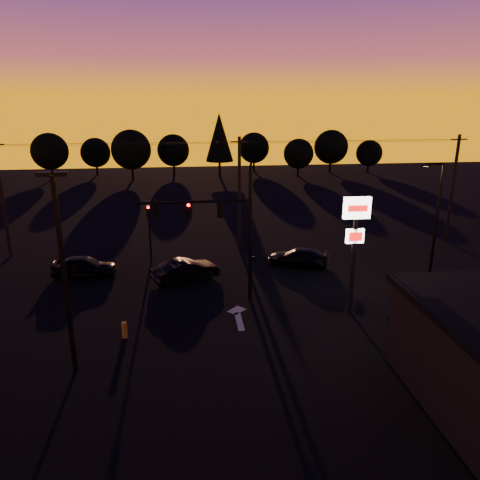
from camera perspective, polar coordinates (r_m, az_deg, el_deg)
The scene contains 25 objects.
ground at distance 25.51m, azimuth -0.95°, elevation -10.98°, with size 120.00×120.00×0.00m, color black.
lane_arrow at distance 27.02m, azimuth -0.24°, elevation -9.24°, with size 1.20×3.10×0.01m.
traffic_signal_mast at distance 27.38m, azimuth -2.04°, elevation 2.17°, with size 6.79×0.52×8.58m.
secondary_signal at distance 35.18m, azimuth -11.00°, elevation 1.80°, with size 0.30×0.31×4.35m.
parking_lot_light at distance 21.20m, azimuth -20.79°, elevation -2.63°, with size 1.25×0.30×9.14m.
pylon_sign at distance 26.55m, azimuth 13.88°, elevation 1.12°, with size 1.50×0.28×6.80m.
streetlight at distance 33.07m, azimuth 22.73°, elevation 2.55°, with size 1.55×0.35×8.00m.
utility_pole_0 at distance 39.60m, azimuth -27.01°, elevation 4.52°, with size 1.40×0.26×9.00m.
utility_pole_1 at distance 37.35m, azimuth -0.08°, elevation 5.75°, with size 1.40×0.26×9.00m.
utility_pole_2 at distance 43.24m, azimuth 24.48°, elevation 5.79°, with size 1.40×0.26×9.00m.
power_wires at distance 36.76m, azimuth -0.08°, elevation 11.83°, with size 36.00×1.22×0.07m.
bollard at distance 25.36m, azimuth -13.90°, elevation -10.60°, with size 0.29×0.29×0.87m, color #BB8519.
tree_0 at distance 75.44m, azimuth -22.19°, elevation 9.98°, with size 5.36×5.36×6.74m.
tree_1 at distance 77.09m, azimuth -17.20°, elevation 10.14°, with size 4.54×4.54×5.71m.
tree_2 at distance 71.20m, azimuth -13.14°, elevation 10.68°, with size 5.77×5.78×7.26m.
tree_3 at distance 74.84m, azimuth -8.14°, elevation 10.77°, with size 4.95×4.95×6.22m.
tree_4 at distance 71.80m, azimuth -2.54°, elevation 12.40°, with size 4.18×4.18×9.50m.
tree_5 at distance 77.61m, azimuth 1.71°, elevation 11.16°, with size 4.95×4.95×6.22m.
tree_6 at distance 72.93m, azimuth 7.15°, elevation 10.39°, with size 4.54×4.54×5.71m.
tree_7 at distance 77.35m, azimuth 11.04°, elevation 11.07°, with size 5.36×5.36×6.74m.
tree_8 at distance 78.53m, azimuth 15.47°, elevation 10.17°, with size 4.12×4.12×5.19m.
car_left at distance 34.04m, azimuth -18.46°, elevation -3.08°, with size 1.75×4.34×1.48m, color black.
car_mid at distance 31.81m, azimuth -6.62°, elevation -3.70°, with size 1.57×4.51×1.48m, color black.
car_right at distance 34.63m, azimuth 7.09°, elevation -2.11°, with size 1.81×4.45×1.29m, color black.
suv_parked at distance 25.51m, azimuth 23.10°, elevation -10.59°, with size 2.48×5.37×1.49m, color black.
Camera 1 is at (-2.19, -22.35, 12.10)m, focal length 35.00 mm.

